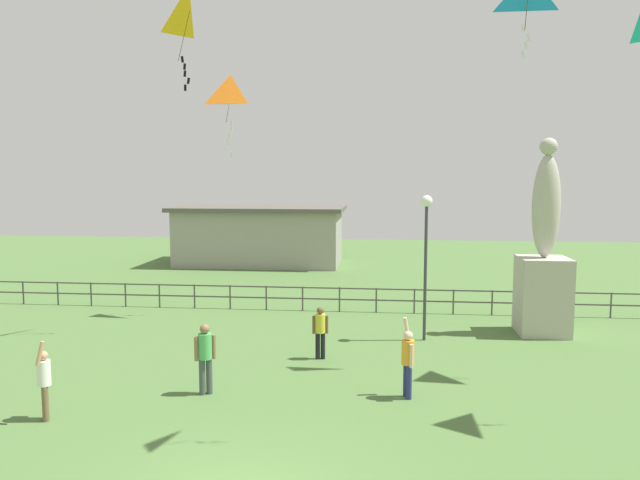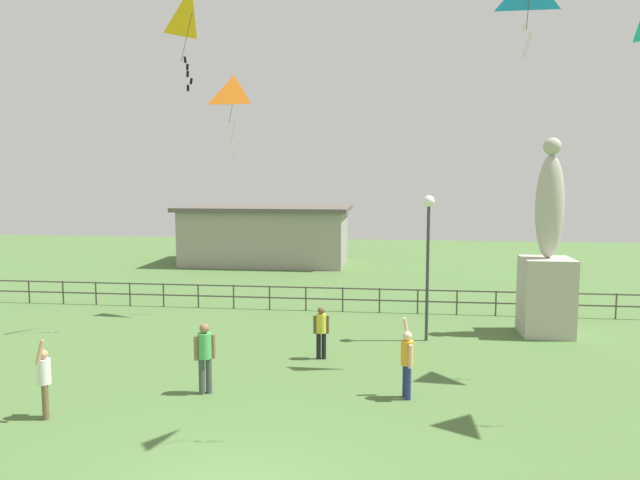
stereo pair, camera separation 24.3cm
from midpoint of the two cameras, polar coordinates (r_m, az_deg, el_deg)
name	(u,v)px [view 1 (the left image)]	position (r m, az deg, el deg)	size (l,w,h in m)	color
statue_monument	(544,270)	(21.07, 20.18, -2.70)	(1.59, 1.59, 6.46)	#B2AD9E
lamppost	(426,236)	(19.08, 9.70, 0.37)	(0.36, 0.36, 4.63)	#38383D
person_1	(44,380)	(14.50, -25.21, -11.92)	(0.30, 0.48, 1.80)	brown
person_3	(320,329)	(17.32, -0.38, -8.48)	(0.45, 0.28, 1.52)	black
person_4	(408,359)	(14.53, 7.88, -11.12)	(0.30, 0.51, 1.90)	navy
person_5	(205,354)	(14.90, -11.33, -10.58)	(0.47, 0.32, 1.73)	#3F4C47
kite_1	(231,95)	(22.87, -8.79, 13.48)	(1.20, 0.99, 2.92)	orange
kite_4	(189,14)	(20.42, -12.68, 20.22)	(1.12, 1.14, 3.13)	yellow
waterfront_railing	(315,295)	(23.32, -0.74, -5.26)	(36.06, 0.06, 0.95)	#4C4742
pavilion_building	(260,235)	(35.63, -5.90, 0.50)	(9.95, 5.32, 3.41)	gray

